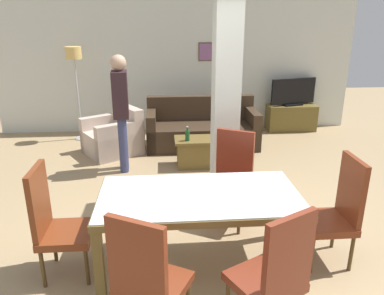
{
  "coord_description": "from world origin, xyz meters",
  "views": [
    {
      "loc": [
        -0.31,
        -3.02,
        2.28
      ],
      "look_at": [
        0.0,
        0.84,
        0.91
      ],
      "focal_mm": 35.0,
      "sensor_mm": 36.0,
      "label": 1
    }
  ],
  "objects_px": {
    "tv_stand": "(291,118)",
    "tv_screen": "(293,92)",
    "dining_chair_head_right": "(337,209)",
    "armchair": "(114,137)",
    "dining_chair_head_left": "(55,221)",
    "standing_person": "(121,106)",
    "dining_chair_near_right": "(275,273)",
    "dining_table": "(199,208)",
    "floor_lamp": "(74,63)",
    "coffee_table": "(200,152)",
    "bottle": "(187,135)",
    "dining_chair_near_left": "(147,277)",
    "dining_chair_far_right": "(231,176)",
    "sofa": "(202,130)"
  },
  "relations": [
    {
      "from": "tv_stand",
      "to": "tv_screen",
      "type": "bearing_deg",
      "value": 0.0
    },
    {
      "from": "dining_chair_far_right",
      "to": "coffee_table",
      "type": "xyz_separation_m",
      "value": [
        -0.19,
        1.69,
        -0.32
      ]
    },
    {
      "from": "dining_chair_head_right",
      "to": "armchair",
      "type": "xyz_separation_m",
      "value": [
        -2.47,
        3.26,
        -0.27
      ]
    },
    {
      "from": "armchair",
      "to": "coffee_table",
      "type": "bearing_deg",
      "value": -148.5
    },
    {
      "from": "dining_chair_head_right",
      "to": "dining_chair_near_left",
      "type": "relative_size",
      "value": 1.0
    },
    {
      "from": "dining_chair_head_right",
      "to": "coffee_table",
      "type": "bearing_deg",
      "value": 22.37
    },
    {
      "from": "dining_table",
      "to": "tv_screen",
      "type": "distance_m",
      "value": 4.97
    },
    {
      "from": "tv_stand",
      "to": "tv_screen",
      "type": "relative_size",
      "value": 1.02
    },
    {
      "from": "dining_chair_head_left",
      "to": "dining_chair_far_right",
      "type": "bearing_deg",
      "value": 116.02
    },
    {
      "from": "dining_chair_near_right",
      "to": "bottle",
      "type": "bearing_deg",
      "value": 68.91
    },
    {
      "from": "dining_chair_near_right",
      "to": "standing_person",
      "type": "relative_size",
      "value": 0.6
    },
    {
      "from": "dining_chair_head_left",
      "to": "armchair",
      "type": "bearing_deg",
      "value": 177.64
    },
    {
      "from": "dining_table",
      "to": "floor_lamp",
      "type": "bearing_deg",
      "value": 114.78
    },
    {
      "from": "dining_table",
      "to": "tv_screen",
      "type": "height_order",
      "value": "tv_screen"
    },
    {
      "from": "sofa",
      "to": "dining_table",
      "type": "bearing_deg",
      "value": 83.51
    },
    {
      "from": "dining_chair_near_left",
      "to": "standing_person",
      "type": "height_order",
      "value": "standing_person"
    },
    {
      "from": "tv_stand",
      "to": "armchair",
      "type": "bearing_deg",
      "value": -162.67
    },
    {
      "from": "sofa",
      "to": "floor_lamp",
      "type": "height_order",
      "value": "floor_lamp"
    },
    {
      "from": "dining_chair_near_left",
      "to": "standing_person",
      "type": "distance_m",
      "value": 3.38
    },
    {
      "from": "dining_chair_far_right",
      "to": "standing_person",
      "type": "xyz_separation_m",
      "value": [
        -1.38,
        1.62,
        0.48
      ]
    },
    {
      "from": "bottle",
      "to": "floor_lamp",
      "type": "xyz_separation_m",
      "value": [
        -1.96,
        1.66,
        0.92
      ]
    },
    {
      "from": "dining_chair_near_left",
      "to": "tv_stand",
      "type": "bearing_deg",
      "value": 90.05
    },
    {
      "from": "dining_chair_head_left",
      "to": "dining_chair_head_right",
      "type": "xyz_separation_m",
      "value": [
        2.61,
        0.0,
        0.0
      ]
    },
    {
      "from": "armchair",
      "to": "dining_chair_far_right",
      "type": "bearing_deg",
      "value": -177.95
    },
    {
      "from": "dining_chair_head_right",
      "to": "armchair",
      "type": "distance_m",
      "value": 4.1
    },
    {
      "from": "tv_screen",
      "to": "dining_chair_near_left",
      "type": "bearing_deg",
      "value": 46.89
    },
    {
      "from": "sofa",
      "to": "armchair",
      "type": "bearing_deg",
      "value": 10.24
    },
    {
      "from": "dining_chair_head_left",
      "to": "standing_person",
      "type": "bearing_deg",
      "value": 171.43
    },
    {
      "from": "dining_chair_far_right",
      "to": "armchair",
      "type": "bearing_deg",
      "value": -28.2
    },
    {
      "from": "coffee_table",
      "to": "tv_screen",
      "type": "bearing_deg",
      "value": 40.85
    },
    {
      "from": "armchair",
      "to": "bottle",
      "type": "distance_m",
      "value": 1.49
    },
    {
      "from": "dining_chair_near_left",
      "to": "coffee_table",
      "type": "height_order",
      "value": "dining_chair_near_left"
    },
    {
      "from": "dining_chair_head_right",
      "to": "dining_chair_near_left",
      "type": "height_order",
      "value": "same"
    },
    {
      "from": "bottle",
      "to": "floor_lamp",
      "type": "bearing_deg",
      "value": 139.82
    },
    {
      "from": "dining_table",
      "to": "armchair",
      "type": "distance_m",
      "value": 3.48
    },
    {
      "from": "armchair",
      "to": "tv_stand",
      "type": "height_order",
      "value": "armchair"
    },
    {
      "from": "dining_table",
      "to": "dining_chair_head_left",
      "type": "height_order",
      "value": "dining_chair_head_left"
    },
    {
      "from": "dining_chair_near_left",
      "to": "coffee_table",
      "type": "bearing_deg",
      "value": 106.55
    },
    {
      "from": "coffee_table",
      "to": "tv_stand",
      "type": "distance_m",
      "value": 2.78
    },
    {
      "from": "dining_table",
      "to": "floor_lamp",
      "type": "relative_size",
      "value": 1.04
    },
    {
      "from": "armchair",
      "to": "dining_chair_head_left",
      "type": "bearing_deg",
      "value": 145.83
    },
    {
      "from": "dining_chair_head_right",
      "to": "tv_stand",
      "type": "height_order",
      "value": "dining_chair_head_right"
    },
    {
      "from": "dining_chair_near_right",
      "to": "dining_chair_head_left",
      "type": "distance_m",
      "value": 1.95
    },
    {
      "from": "tv_stand",
      "to": "dining_table",
      "type": "bearing_deg",
      "value": -118.45
    },
    {
      "from": "dining_chair_head_right",
      "to": "armchair",
      "type": "height_order",
      "value": "dining_chair_head_right"
    },
    {
      "from": "standing_person",
      "to": "sofa",
      "type": "bearing_deg",
      "value": 125.37
    },
    {
      "from": "standing_person",
      "to": "bottle",
      "type": "bearing_deg",
      "value": 85.79
    },
    {
      "from": "dining_chair_head_left",
      "to": "armchair",
      "type": "xyz_separation_m",
      "value": [
        0.13,
        3.26,
        -0.27
      ]
    },
    {
      "from": "bottle",
      "to": "tv_stand",
      "type": "distance_m",
      "value": 3.0
    },
    {
      "from": "dining_chair_head_left",
      "to": "bottle",
      "type": "xyz_separation_m",
      "value": [
        1.36,
        2.46,
        -0.01
      ]
    }
  ]
}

